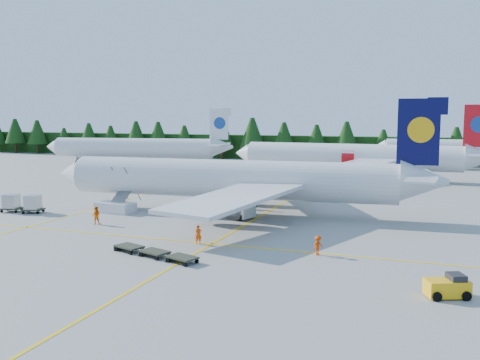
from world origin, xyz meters
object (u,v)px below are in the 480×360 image
(service_truck, at_px, (227,204))
(baggage_tug, at_px, (448,287))
(airstairs, at_px, (117,204))
(airliner_navy, at_px, (223,179))
(airliner_red, at_px, (346,157))

(service_truck, xyz_separation_m, baggage_tug, (22.17, -19.49, -0.81))
(airstairs, xyz_separation_m, baggage_tug, (35.31, -18.15, -0.19))
(airliner_navy, distance_m, baggage_tug, 32.23)
(service_truck, height_order, baggage_tug, service_truck)
(airliner_red, bearing_deg, service_truck, -96.65)
(airliner_red, distance_m, airstairs, 46.63)
(airstairs, bearing_deg, service_truck, 11.47)
(airliner_navy, relative_size, service_truck, 6.70)
(airstairs, bearing_deg, airliner_navy, 22.61)
(airstairs, bearing_deg, baggage_tug, -21.53)
(airliner_navy, height_order, airliner_red, airliner_red)
(service_truck, bearing_deg, airstairs, -157.46)
(baggage_tug, bearing_deg, service_truck, 115.34)
(airliner_red, distance_m, baggage_tug, 62.46)
(airliner_red, xyz_separation_m, airstairs, (-19.58, -42.21, -2.98))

